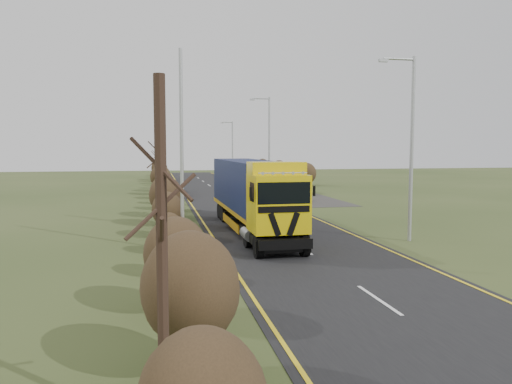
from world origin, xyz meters
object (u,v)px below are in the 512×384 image
object	(u,v)px
lorry	(252,191)
speed_sign	(305,186)
car_blue_sedan	(297,186)
streetlight_near	(410,141)
car_red_hatchback	(288,192)

from	to	relation	value
lorry	speed_sign	bearing A→B (deg)	60.58
car_blue_sedan	streetlight_near	world-z (taller)	streetlight_near
streetlight_near	speed_sign	world-z (taller)	streetlight_near
lorry	streetlight_near	size ratio (longest dim) A/B	1.60
car_blue_sedan	speed_sign	bearing A→B (deg)	110.67
lorry	car_blue_sedan	world-z (taller)	lorry
car_red_hatchback	speed_sign	size ratio (longest dim) A/B	2.05
car_red_hatchback	car_blue_sedan	world-z (taller)	car_blue_sedan
lorry	speed_sign	world-z (taller)	lorry
streetlight_near	lorry	bearing A→B (deg)	149.84
car_red_hatchback	speed_sign	distance (m)	3.49
lorry	streetlight_near	xyz separation A→B (m)	(7.08, -4.11, 2.70)
car_blue_sedan	speed_sign	xyz separation A→B (m)	(-2.06, -9.70, 0.74)
lorry	streetlight_near	bearing A→B (deg)	-30.90
speed_sign	car_red_hatchback	bearing A→B (deg)	99.42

